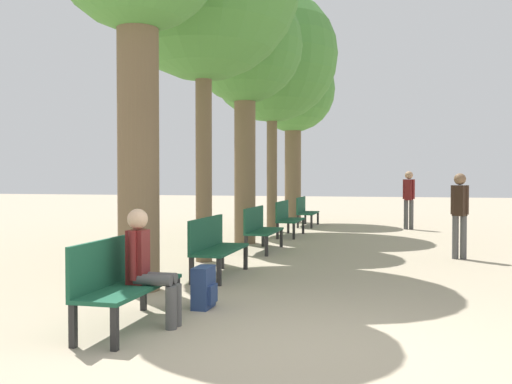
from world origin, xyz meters
name	(u,v)px	position (x,y,z in m)	size (l,w,h in m)	color
ground_plane	(300,350)	(0.00, 0.00, 0.00)	(80.00, 80.00, 0.00)	tan
bench_row_0	(122,277)	(-1.88, 0.32, 0.51)	(0.50, 1.57, 0.91)	#195138
bench_row_1	(214,243)	(-1.88, 3.40, 0.51)	(0.50, 1.57, 0.91)	#195138
bench_row_2	(260,226)	(-1.88, 6.47, 0.51)	(0.50, 1.57, 0.91)	#195138
bench_row_3	(287,216)	(-1.88, 9.54, 0.51)	(0.50, 1.57, 0.91)	#195138
bench_row_4	(305,210)	(-1.88, 12.62, 0.51)	(0.50, 1.57, 0.91)	#195138
tree_row_2	(245,50)	(-2.54, 7.76, 4.45)	(2.67, 2.67, 5.90)	brown
tree_row_3	(272,57)	(-2.54, 10.75, 4.91)	(3.69, 3.69, 6.77)	brown
tree_row_4	(293,94)	(-2.54, 14.18, 4.36)	(2.85, 2.85, 5.91)	brown
person_seated	(148,264)	(-1.65, 0.43, 0.64)	(0.56, 0.32, 1.20)	#4C4C4C
backpack	(204,288)	(-1.34, 1.33, 0.24)	(0.23, 0.37, 0.49)	navy
pedestrian_near	(460,210)	(2.00, 6.24, 0.92)	(0.32, 0.27, 1.60)	#4C4C4C
pedestrian_mid	(409,196)	(1.23, 12.27, 0.97)	(0.34, 0.28, 1.70)	#4C4C4C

